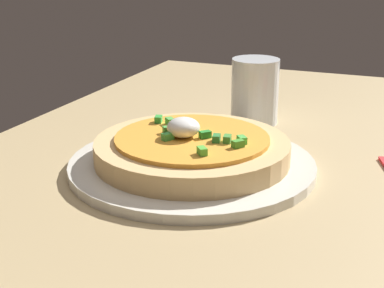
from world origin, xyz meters
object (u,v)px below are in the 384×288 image
Objects in this scene: pizza at (192,148)px; cup_near at (255,93)px; fork at (250,94)px; plate at (192,165)px.

pizza is 2.39× the size of cup_near.
cup_near reaches higher than fork.
plate is 2.02cm from pizza.
fork is (-35.10, -3.57, -0.31)cm from plate.
pizza is (0.01, -0.02, 2.02)cm from plate.
plate is at bearing -8.58° from fork.
cup_near is at bearing 4.53° from fork.
cup_near is 15.96cm from fork.
pizza is at bearing -4.02° from cup_near.
pizza is 35.37cm from fork.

